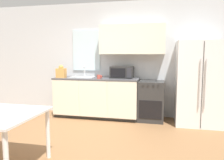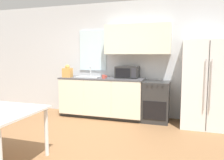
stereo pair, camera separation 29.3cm
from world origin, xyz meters
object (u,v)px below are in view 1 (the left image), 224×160
object	(u,v)px
oven_range	(151,101)
microwave	(122,72)
refrigerator	(199,83)
coffee_mug	(99,77)

from	to	relation	value
oven_range	microwave	bearing A→B (deg)	173.24
refrigerator	coffee_mug	distance (m)	2.14
oven_range	microwave	world-z (taller)	microwave
oven_range	microwave	distance (m)	0.92
refrigerator	coffee_mug	size ratio (longest dim) A/B	14.79
oven_range	microwave	xyz separation A→B (m)	(-0.67, 0.08, 0.62)
oven_range	coffee_mug	xyz separation A→B (m)	(-1.15, -0.18, 0.53)
refrigerator	oven_range	bearing A→B (deg)	175.99
oven_range	microwave	size ratio (longest dim) A/B	1.70
refrigerator	microwave	size ratio (longest dim) A/B	3.39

